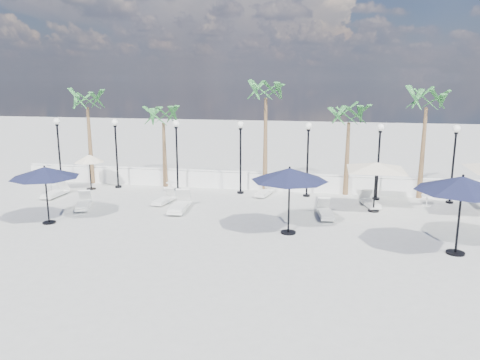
% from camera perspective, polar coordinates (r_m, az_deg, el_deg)
% --- Properties ---
extents(ground, '(100.00, 100.00, 0.00)m').
position_cam_1_polar(ground, '(18.91, -3.69, -6.28)').
color(ground, '#9D9D98').
rests_on(ground, ground).
extents(balustrade, '(26.00, 0.30, 1.01)m').
position_cam_1_polar(balustrade, '(25.85, 0.48, -0.09)').
color(balustrade, silver).
rests_on(balustrade, ground).
extents(lamppost_0, '(0.36, 0.36, 3.84)m').
position_cam_1_polar(lamppost_0, '(28.42, -21.27, 4.35)').
color(lamppost_0, black).
rests_on(lamppost_0, ground).
extents(lamppost_1, '(0.36, 0.36, 3.84)m').
position_cam_1_polar(lamppost_1, '(26.73, -14.88, 4.32)').
color(lamppost_1, black).
rests_on(lamppost_1, ground).
extents(lamppost_2, '(0.36, 0.36, 3.84)m').
position_cam_1_polar(lamppost_2, '(25.41, -7.73, 4.22)').
color(lamppost_2, black).
rests_on(lamppost_2, ground).
extents(lamppost_3, '(0.36, 0.36, 3.84)m').
position_cam_1_polar(lamppost_3, '(24.52, 0.06, 4.04)').
color(lamppost_3, black).
rests_on(lamppost_3, ground).
extents(lamppost_4, '(0.36, 0.36, 3.84)m').
position_cam_1_polar(lamppost_4, '(24.12, 8.27, 3.77)').
color(lamppost_4, black).
rests_on(lamppost_4, ground).
extents(lamppost_5, '(0.36, 0.36, 3.84)m').
position_cam_1_polar(lamppost_5, '(24.21, 16.59, 3.42)').
color(lamppost_5, black).
rests_on(lamppost_5, ground).
extents(lamppost_6, '(0.36, 0.36, 3.84)m').
position_cam_1_polar(lamppost_6, '(24.81, 24.66, 3.01)').
color(lamppost_6, black).
rests_on(lamppost_6, ground).
extents(palm_0, '(2.60, 2.60, 5.50)m').
position_cam_1_polar(palm_0, '(28.17, -18.12, 8.69)').
color(palm_0, brown).
rests_on(palm_0, ground).
extents(palm_1, '(2.60, 2.60, 4.70)m').
position_cam_1_polar(palm_1, '(26.35, -9.33, 7.22)').
color(palm_1, brown).
rests_on(palm_1, ground).
extents(palm_2, '(2.60, 2.60, 6.10)m').
position_cam_1_polar(palm_2, '(24.88, 3.18, 10.21)').
color(palm_2, brown).
rests_on(palm_2, ground).
extents(palm_3, '(2.60, 2.60, 4.90)m').
position_cam_1_polar(palm_3, '(24.73, 13.14, 7.19)').
color(palm_3, brown).
rests_on(palm_3, ground).
extents(palm_4, '(2.60, 2.60, 5.70)m').
position_cam_1_polar(palm_4, '(25.09, 21.79, 8.50)').
color(palm_4, brown).
rests_on(palm_4, ground).
extents(lounger_0, '(1.21, 1.89, 0.68)m').
position_cam_1_polar(lounger_0, '(23.25, -18.53, -2.77)').
color(lounger_0, silver).
rests_on(lounger_0, ground).
extents(lounger_1, '(0.78, 1.69, 0.61)m').
position_cam_1_polar(lounger_1, '(23.22, -9.21, -2.35)').
color(lounger_1, silver).
rests_on(lounger_1, ground).
extents(lounger_2, '(0.63, 1.82, 0.68)m').
position_cam_1_polar(lounger_2, '(26.03, -21.59, -1.43)').
color(lounger_2, silver).
rests_on(lounger_2, ground).
extents(lounger_3, '(0.87, 2.18, 0.80)m').
position_cam_1_polar(lounger_3, '(21.81, -7.36, -3.09)').
color(lounger_3, silver).
rests_on(lounger_3, ground).
extents(lounger_4, '(0.85, 1.88, 0.68)m').
position_cam_1_polar(lounger_4, '(21.02, 10.37, -3.89)').
color(lounger_4, silver).
rests_on(lounger_4, ground).
extents(lounger_5, '(0.87, 1.73, 0.62)m').
position_cam_1_polar(lounger_5, '(24.47, 3.02, -1.44)').
color(lounger_5, silver).
rests_on(lounger_5, ground).
extents(lounger_6, '(0.97, 1.77, 0.63)m').
position_cam_1_polar(lounger_6, '(23.21, 15.57, -2.64)').
color(lounger_6, silver).
rests_on(lounger_6, ground).
extents(side_table_0, '(0.54, 0.54, 0.52)m').
position_cam_1_polar(side_table_0, '(26.79, -22.01, -0.89)').
color(side_table_0, silver).
rests_on(side_table_0, ground).
extents(side_table_1, '(0.51, 0.51, 0.50)m').
position_cam_1_polar(side_table_1, '(25.62, -8.42, -0.72)').
color(side_table_1, silver).
rests_on(side_table_1, ground).
extents(side_table_2, '(0.55, 0.55, 0.53)m').
position_cam_1_polar(side_table_2, '(24.21, 21.83, -2.20)').
color(side_table_2, silver).
rests_on(side_table_2, ground).
extents(parasol_navy_left, '(2.82, 2.82, 2.49)m').
position_cam_1_polar(parasol_navy_left, '(21.00, -22.71, 0.84)').
color(parasol_navy_left, black).
rests_on(parasol_navy_left, ground).
extents(parasol_navy_mid, '(3.01, 3.01, 2.70)m').
position_cam_1_polar(parasol_navy_mid, '(18.15, 6.06, 0.64)').
color(parasol_navy_mid, black).
rests_on(parasol_navy_mid, ground).
extents(parasol_navy_right, '(3.17, 3.17, 2.84)m').
position_cam_1_polar(parasol_navy_right, '(17.56, 25.48, -0.47)').
color(parasol_navy_right, black).
rests_on(parasol_navy_right, ground).
extents(parasol_cream_sq_a, '(5.02, 5.02, 2.47)m').
position_cam_1_polar(parasol_cream_sq_a, '(22.01, 16.30, 2.04)').
color(parasol_cream_sq_a, black).
rests_on(parasol_cream_sq_a, ground).
extents(parasol_cream_small, '(1.62, 1.62, 1.99)m').
position_cam_1_polar(parasol_cream_small, '(26.85, -17.91, 2.46)').
color(parasol_cream_small, black).
rests_on(parasol_cream_small, ground).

